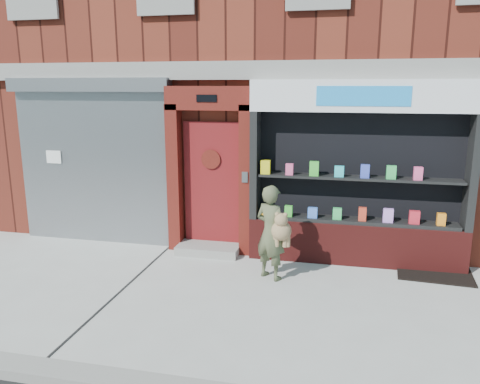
% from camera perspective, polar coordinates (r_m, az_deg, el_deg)
% --- Properties ---
extents(ground, '(80.00, 80.00, 0.00)m').
position_cam_1_polar(ground, '(6.69, -1.68, -12.86)').
color(ground, '#9E9E99').
rests_on(ground, ground).
extents(building, '(12.00, 8.16, 8.00)m').
position_cam_1_polar(building, '(11.99, 5.56, 18.01)').
color(building, '#4C1911').
rests_on(building, ground).
extents(shutter_bay, '(3.10, 0.30, 3.04)m').
position_cam_1_polar(shutter_bay, '(9.06, -17.43, 4.73)').
color(shutter_bay, gray).
rests_on(shutter_bay, ground).
extents(red_door_bay, '(1.52, 0.58, 2.90)m').
position_cam_1_polar(red_door_bay, '(8.16, -3.67, 2.60)').
color(red_door_bay, '#4D120D').
rests_on(red_door_bay, ground).
extents(pharmacy_bay, '(3.50, 0.41, 3.00)m').
position_cam_1_polar(pharmacy_bay, '(7.82, 14.12, 1.15)').
color(pharmacy_bay, '#591615').
rests_on(pharmacy_bay, ground).
extents(woman, '(0.64, 0.57, 1.46)m').
position_cam_1_polar(woman, '(7.10, 3.95, -4.89)').
color(woman, '#4C5236').
rests_on(woman, ground).
extents(doormat, '(1.18, 0.87, 0.03)m').
position_cam_1_polar(doormat, '(8.08, 22.61, -9.15)').
color(doormat, black).
rests_on(doormat, ground).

